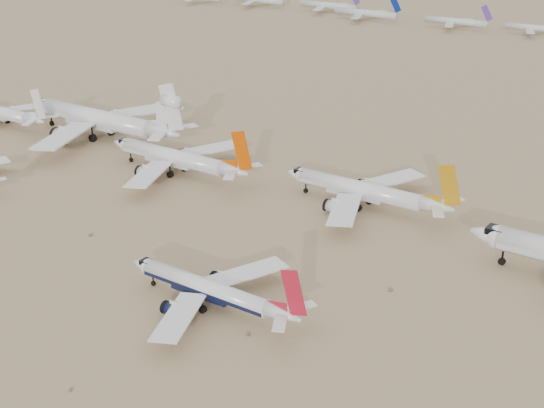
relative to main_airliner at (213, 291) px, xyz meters
The scene contains 7 objects.
ground 14.85m from the main_airliner, 158.29° to the right, with size 7000.00×7000.00×0.00m, color #896F4F.
main_airliner is the anchor object (origin of this frame).
row2_gold_tail 59.95m from the main_airliner, 89.35° to the left, with size 45.35×44.35×16.15m.
row2_orange_tail 74.07m from the main_airliner, 136.32° to the left, with size 47.27×46.24×16.86m.
row2_white_trijet 112.70m from the main_airliner, 146.60° to the left, with size 63.23×61.79×22.41m.
row2_white_twin 143.91m from the main_airliner, 158.61° to the left, with size 44.00×43.05×15.72m.
desert_scrub 36.43m from the main_airliner, 107.79° to the right, with size 261.14×121.67×0.63m.
Camera 1 is at (94.42, -91.46, 74.66)m, focal length 50.00 mm.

